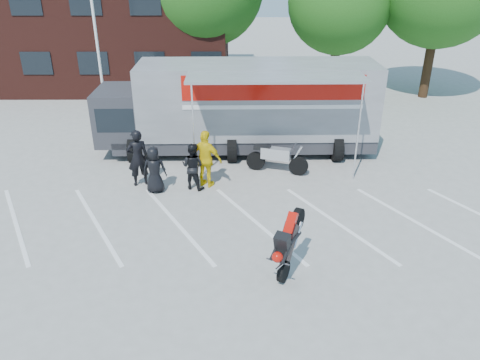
{
  "coord_description": "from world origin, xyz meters",
  "views": [
    {
      "loc": [
        -0.37,
        -11.0,
        7.3
      ],
      "look_at": [
        -0.3,
        1.27,
        1.3
      ],
      "focal_mm": 35.0,
      "sensor_mm": 36.0,
      "label": 1
    }
  ],
  "objects_px": {
    "flagpole": "(99,11)",
    "spectator_leather_c": "(193,166)",
    "stunt_bike_rider": "(292,268)",
    "spectator_leather_a": "(154,170)",
    "spectator_hivis": "(206,159)",
    "parked_motorcycle": "(277,172)",
    "spectator_leather_b": "(138,158)",
    "tree_mid": "(340,2)",
    "transporter_truck": "(244,150)"
  },
  "relations": [
    {
      "from": "parked_motorcycle",
      "to": "spectator_hivis",
      "type": "distance_m",
      "value": 2.91
    },
    {
      "from": "flagpole",
      "to": "stunt_bike_rider",
      "type": "distance_m",
      "value": 14.3
    },
    {
      "from": "spectator_leather_c",
      "to": "tree_mid",
      "type": "bearing_deg",
      "value": -98.83
    },
    {
      "from": "spectator_leather_a",
      "to": "stunt_bike_rider",
      "type": "bearing_deg",
      "value": 129.71
    },
    {
      "from": "flagpole",
      "to": "spectator_leather_a",
      "type": "bearing_deg",
      "value": -65.77
    },
    {
      "from": "spectator_leather_c",
      "to": "spectator_leather_b",
      "type": "bearing_deg",
      "value": 13.08
    },
    {
      "from": "flagpole",
      "to": "tree_mid",
      "type": "xyz_separation_m",
      "value": [
        11.24,
        5.0,
        -0.11
      ]
    },
    {
      "from": "parked_motorcycle",
      "to": "spectator_leather_c",
      "type": "height_order",
      "value": "spectator_leather_c"
    },
    {
      "from": "flagpole",
      "to": "stunt_bike_rider",
      "type": "relative_size",
      "value": 4.29
    },
    {
      "from": "stunt_bike_rider",
      "to": "spectator_leather_a",
      "type": "relative_size",
      "value": 1.16
    },
    {
      "from": "transporter_truck",
      "to": "parked_motorcycle",
      "type": "distance_m",
      "value": 2.39
    },
    {
      "from": "stunt_bike_rider",
      "to": "spectator_leather_b",
      "type": "bearing_deg",
      "value": 162.36
    },
    {
      "from": "flagpole",
      "to": "stunt_bike_rider",
      "type": "height_order",
      "value": "flagpole"
    },
    {
      "from": "parked_motorcycle",
      "to": "stunt_bike_rider",
      "type": "xyz_separation_m",
      "value": [
        -0.04,
        -5.81,
        0.0
      ]
    },
    {
      "from": "spectator_leather_b",
      "to": "spectator_leather_c",
      "type": "bearing_deg",
      "value": 149.89
    },
    {
      "from": "flagpole",
      "to": "spectator_hivis",
      "type": "bearing_deg",
      "value": -53.56
    },
    {
      "from": "flagpole",
      "to": "tree_mid",
      "type": "distance_m",
      "value": 12.31
    },
    {
      "from": "flagpole",
      "to": "spectator_hivis",
      "type": "distance_m",
      "value": 9.05
    },
    {
      "from": "tree_mid",
      "to": "transporter_truck",
      "type": "bearing_deg",
      "value": -121.48
    },
    {
      "from": "tree_mid",
      "to": "spectator_leather_b",
      "type": "relative_size",
      "value": 3.83
    },
    {
      "from": "spectator_leather_b",
      "to": "spectator_hivis",
      "type": "bearing_deg",
      "value": 155.41
    },
    {
      "from": "transporter_truck",
      "to": "spectator_leather_b",
      "type": "height_order",
      "value": "spectator_leather_b"
    },
    {
      "from": "flagpole",
      "to": "spectator_leather_a",
      "type": "relative_size",
      "value": 4.98
    },
    {
      "from": "spectator_leather_c",
      "to": "spectator_leather_a",
      "type": "bearing_deg",
      "value": 33.18
    },
    {
      "from": "flagpole",
      "to": "spectator_leather_c",
      "type": "xyz_separation_m",
      "value": [
        4.36,
        -6.67,
        -4.24
      ]
    },
    {
      "from": "tree_mid",
      "to": "stunt_bike_rider",
      "type": "relative_size",
      "value": 4.12
    },
    {
      "from": "tree_mid",
      "to": "transporter_truck",
      "type": "distance_m",
      "value": 10.94
    },
    {
      "from": "transporter_truck",
      "to": "spectator_leather_a",
      "type": "height_order",
      "value": "transporter_truck"
    },
    {
      "from": "spectator_leather_c",
      "to": "spectator_hivis",
      "type": "height_order",
      "value": "spectator_hivis"
    },
    {
      "from": "parked_motorcycle",
      "to": "stunt_bike_rider",
      "type": "bearing_deg",
      "value": -163.08
    },
    {
      "from": "flagpole",
      "to": "spectator_leather_b",
      "type": "xyz_separation_m",
      "value": [
        2.48,
        -6.39,
        -4.05
      ]
    },
    {
      "from": "tree_mid",
      "to": "spectator_hivis",
      "type": "xyz_separation_m",
      "value": [
        -6.44,
        -11.51,
        -3.94
      ]
    },
    {
      "from": "transporter_truck",
      "to": "spectator_leather_a",
      "type": "distance_m",
      "value": 4.78
    },
    {
      "from": "stunt_bike_rider",
      "to": "spectator_leather_a",
      "type": "height_order",
      "value": "spectator_leather_a"
    },
    {
      "from": "flagpole",
      "to": "tree_mid",
      "type": "bearing_deg",
      "value": 23.97
    },
    {
      "from": "spectator_hivis",
      "to": "parked_motorcycle",
      "type": "bearing_deg",
      "value": -131.49
    },
    {
      "from": "parked_motorcycle",
      "to": "spectator_leather_c",
      "type": "xyz_separation_m",
      "value": [
        -2.95,
        -1.26,
        0.81
      ]
    },
    {
      "from": "stunt_bike_rider",
      "to": "spectator_leather_b",
      "type": "xyz_separation_m",
      "value": [
        -4.79,
        4.83,
        1.0
      ]
    },
    {
      "from": "flagpole",
      "to": "tree_mid",
      "type": "relative_size",
      "value": 1.04
    },
    {
      "from": "tree_mid",
      "to": "transporter_truck",
      "type": "height_order",
      "value": "tree_mid"
    },
    {
      "from": "tree_mid",
      "to": "spectator_leather_a",
      "type": "xyz_separation_m",
      "value": [
        -8.13,
        -11.93,
        -4.14
      ]
    },
    {
      "from": "spectator_hivis",
      "to": "spectator_leather_c",
      "type": "bearing_deg",
      "value": 44.43
    },
    {
      "from": "transporter_truck",
      "to": "spectator_leather_a",
      "type": "xyz_separation_m",
      "value": [
        -3.03,
        -3.6,
        0.8
      ]
    },
    {
      "from": "spectator_leather_b",
      "to": "spectator_leather_c",
      "type": "distance_m",
      "value": 1.91
    },
    {
      "from": "spectator_leather_b",
      "to": "spectator_hivis",
      "type": "distance_m",
      "value": 2.33
    },
    {
      "from": "spectator_leather_b",
      "to": "spectator_leather_c",
      "type": "height_order",
      "value": "spectator_leather_b"
    },
    {
      "from": "transporter_truck",
      "to": "stunt_bike_rider",
      "type": "bearing_deg",
      "value": -82.69
    },
    {
      "from": "parked_motorcycle",
      "to": "spectator_leather_b",
      "type": "relative_size",
      "value": 1.17
    },
    {
      "from": "spectator_leather_c",
      "to": "spectator_hivis",
      "type": "relative_size",
      "value": 0.81
    },
    {
      "from": "parked_motorcycle",
      "to": "spectator_leather_b",
      "type": "height_order",
      "value": "spectator_leather_b"
    }
  ]
}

